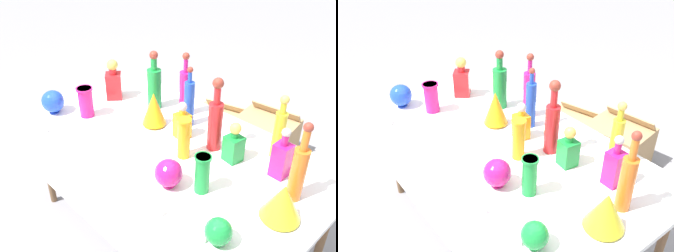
% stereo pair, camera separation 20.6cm
% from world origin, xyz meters
% --- Properties ---
extents(ground_plane, '(40.00, 40.00, 0.00)m').
position_xyz_m(ground_plane, '(0.00, 0.00, 0.00)').
color(ground_plane, gray).
extents(display_table, '(1.85, 0.98, 0.76)m').
position_xyz_m(display_table, '(0.00, -0.04, 0.70)').
color(display_table, white).
rests_on(display_table, ground).
extents(tall_bottle_0, '(0.07, 0.07, 0.41)m').
position_xyz_m(tall_bottle_0, '(-0.15, 0.29, 0.92)').
color(tall_bottle_0, '#C61972').
rests_on(tall_bottle_0, display_table).
extents(tall_bottle_1, '(0.09, 0.09, 0.38)m').
position_xyz_m(tall_bottle_1, '(-0.35, 0.21, 0.91)').
color(tall_bottle_1, '#198C38').
rests_on(tall_bottle_1, display_table).
extents(tall_bottle_2, '(0.07, 0.07, 0.40)m').
position_xyz_m(tall_bottle_2, '(0.73, 0.09, 0.92)').
color(tall_bottle_2, orange).
rests_on(tall_bottle_2, display_table).
extents(tall_bottle_3, '(0.06, 0.06, 0.37)m').
position_xyz_m(tall_bottle_3, '(-0.04, 0.22, 0.91)').
color(tall_bottle_3, blue).
rests_on(tall_bottle_3, display_table).
extents(tall_bottle_4, '(0.06, 0.06, 0.36)m').
position_xyz_m(tall_bottle_4, '(0.49, 0.31, 0.92)').
color(tall_bottle_4, yellow).
rests_on(tall_bottle_4, display_table).
extents(tall_bottle_5, '(0.08, 0.08, 0.42)m').
position_xyz_m(tall_bottle_5, '(0.22, 0.13, 0.94)').
color(tall_bottle_5, red).
rests_on(tall_bottle_5, display_table).
extents(square_decanter_0, '(0.10, 0.10, 0.23)m').
position_xyz_m(square_decanter_0, '(0.36, 0.12, 0.86)').
color(square_decanter_0, '#198C38').
rests_on(square_decanter_0, display_table).
extents(square_decanter_1, '(0.08, 0.08, 0.27)m').
position_xyz_m(square_decanter_1, '(0.60, 0.18, 0.87)').
color(square_decanter_1, '#C61972').
rests_on(square_decanter_1, display_table).
extents(square_decanter_2, '(0.09, 0.09, 0.22)m').
position_xyz_m(square_decanter_2, '(0.02, 0.09, 0.85)').
color(square_decanter_2, orange).
rests_on(square_decanter_2, display_table).
extents(square_decanter_3, '(0.14, 0.14, 0.28)m').
position_xyz_m(square_decanter_3, '(-0.63, 0.11, 0.88)').
color(square_decanter_3, red).
rests_on(square_decanter_3, display_table).
extents(slender_vase_0, '(0.08, 0.08, 0.20)m').
position_xyz_m(slender_vase_0, '(0.41, -0.17, 0.87)').
color(slender_vase_0, '#198C38').
rests_on(slender_vase_0, display_table).
extents(slender_vase_1, '(0.08, 0.08, 0.23)m').
position_xyz_m(slender_vase_1, '(0.16, -0.04, 0.88)').
color(slender_vase_1, orange).
rests_on(slender_vase_1, display_table).
extents(slender_vase_2, '(0.10, 0.10, 0.19)m').
position_xyz_m(slender_vase_2, '(-0.56, -0.17, 0.86)').
color(slender_vase_2, '#C61972').
rests_on(slender_vase_2, display_table).
extents(fluted_vase_0, '(0.15, 0.15, 0.21)m').
position_xyz_m(fluted_vase_0, '(-0.19, 0.06, 0.87)').
color(fluted_vase_0, orange).
rests_on(fluted_vase_0, display_table).
extents(fluted_vase_1, '(0.18, 0.18, 0.18)m').
position_xyz_m(fluted_vase_1, '(0.76, -0.07, 0.86)').
color(fluted_vase_1, yellow).
rests_on(fluted_vase_1, display_table).
extents(round_bowl_0, '(0.11, 0.11, 0.12)m').
position_xyz_m(round_bowl_0, '(0.66, -0.36, 0.82)').
color(round_bowl_0, '#198C38').
rests_on(round_bowl_0, display_table).
extents(round_bowl_1, '(0.14, 0.14, 0.15)m').
position_xyz_m(round_bowl_1, '(-0.74, -0.29, 0.84)').
color(round_bowl_1, blue).
rests_on(round_bowl_1, display_table).
extents(round_bowl_2, '(0.14, 0.14, 0.14)m').
position_xyz_m(round_bowl_2, '(0.27, -0.26, 0.83)').
color(round_bowl_2, '#C61972').
rests_on(round_bowl_2, display_table).
extents(price_tag_left, '(0.05, 0.02, 0.04)m').
position_xyz_m(price_tag_left, '(0.38, -0.42, 0.78)').
color(price_tag_left, white).
rests_on(price_tag_left, display_table).
extents(price_tag_center, '(0.05, 0.02, 0.03)m').
position_xyz_m(price_tag_center, '(0.60, -0.40, 0.78)').
color(price_tag_center, white).
rests_on(price_tag_center, display_table).
extents(price_tag_right, '(0.06, 0.03, 0.03)m').
position_xyz_m(price_tag_right, '(-0.57, -0.44, 0.78)').
color(price_tag_right, white).
rests_on(price_tag_right, display_table).
extents(cardboard_box_behind_left, '(0.52, 0.45, 0.44)m').
position_xyz_m(cardboard_box_behind_left, '(-0.08, 1.22, 0.18)').
color(cardboard_box_behind_left, tan).
rests_on(cardboard_box_behind_left, ground).
extents(cardboard_box_behind_right, '(0.57, 0.42, 0.35)m').
position_xyz_m(cardboard_box_behind_right, '(-0.47, 1.15, 0.14)').
color(cardboard_box_behind_right, tan).
rests_on(cardboard_box_behind_right, ground).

